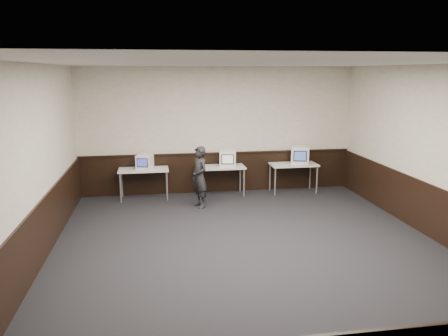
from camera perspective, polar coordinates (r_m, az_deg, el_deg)
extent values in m
plane|color=black|center=(7.75, 3.64, -10.83)|extent=(8.00, 8.00, 0.00)
plane|color=white|center=(7.12, 4.00, 13.55)|extent=(8.00, 8.00, 0.00)
plane|color=beige|center=(11.15, -0.77, 4.93)|extent=(7.00, 0.00, 7.00)
plane|color=beige|center=(3.65, 18.19, -11.80)|extent=(7.00, 0.00, 7.00)
plane|color=beige|center=(7.34, -23.89, -0.10)|extent=(0.00, 8.00, 8.00)
plane|color=beige|center=(8.73, 26.82, 1.48)|extent=(0.00, 8.00, 8.00)
cube|color=black|center=(11.33, -0.74, -0.60)|extent=(6.98, 0.04, 1.00)
cube|color=black|center=(7.63, -23.02, -8.19)|extent=(0.04, 7.98, 1.00)
cube|color=black|center=(8.97, 26.03, -5.43)|extent=(0.04, 7.98, 1.00)
cube|color=black|center=(11.20, -0.73, 1.96)|extent=(6.98, 0.06, 0.04)
cube|color=silver|center=(10.80, -10.47, -0.22)|extent=(1.20, 0.60, 0.04)
cylinder|color=#999999|center=(10.67, -13.37, -2.57)|extent=(0.04, 0.04, 0.71)
cylinder|color=#999999|center=(10.64, -7.45, -2.38)|extent=(0.04, 0.04, 0.71)
cylinder|color=#999999|center=(11.15, -13.19, -1.91)|extent=(0.04, 0.04, 0.71)
cylinder|color=#999999|center=(11.12, -7.54, -1.72)|extent=(0.04, 0.04, 0.71)
cube|color=silver|center=(10.91, -0.45, 0.13)|extent=(1.20, 0.60, 0.04)
cylinder|color=#999999|center=(10.69, -3.16, -2.22)|extent=(0.04, 0.04, 0.71)
cylinder|color=#999999|center=(10.85, 2.63, -1.99)|extent=(0.04, 0.04, 0.71)
cylinder|color=#999999|center=(11.17, -3.43, -1.58)|extent=(0.04, 0.04, 0.71)
cylinder|color=#999999|center=(11.33, 2.12, -1.37)|extent=(0.04, 0.04, 0.71)
cube|color=silver|center=(11.35, 9.08, 0.45)|extent=(1.20, 0.60, 0.04)
cylinder|color=#999999|center=(11.04, 6.70, -1.81)|extent=(0.04, 0.04, 0.71)
cylinder|color=#999999|center=(11.38, 12.04, -1.57)|extent=(0.04, 0.04, 0.71)
cylinder|color=#999999|center=(11.51, 6.03, -1.21)|extent=(0.04, 0.04, 0.71)
cylinder|color=#999999|center=(11.84, 11.18, -0.99)|extent=(0.04, 0.04, 0.71)
cube|color=white|center=(10.73, -10.31, 0.79)|extent=(0.45, 0.46, 0.36)
cube|color=black|center=(10.55, -10.63, 0.68)|extent=(0.26, 0.09, 0.21)
cube|color=#34359A|center=(10.54, -10.64, 0.67)|extent=(0.22, 0.07, 0.18)
cube|color=white|center=(10.86, 0.49, 1.26)|extent=(0.47, 0.49, 0.40)
cube|color=black|center=(10.65, 0.48, 1.14)|extent=(0.30, 0.07, 0.24)
cube|color=beige|center=(10.64, 0.47, 1.13)|extent=(0.26, 0.05, 0.20)
cube|color=white|center=(11.33, 9.87, 1.66)|extent=(0.56, 0.57, 0.44)
cube|color=black|center=(11.10, 9.92, 1.54)|extent=(0.32, 0.11, 0.27)
cube|color=#364FA0|center=(11.09, 9.92, 1.53)|extent=(0.28, 0.09, 0.22)
imported|color=black|center=(9.97, -3.21, -1.20)|extent=(0.50, 0.61, 1.42)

